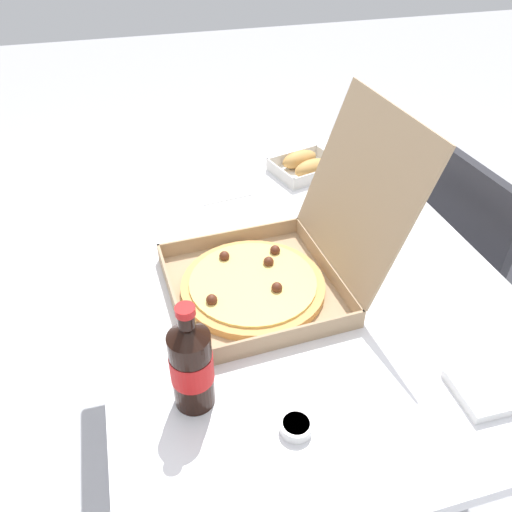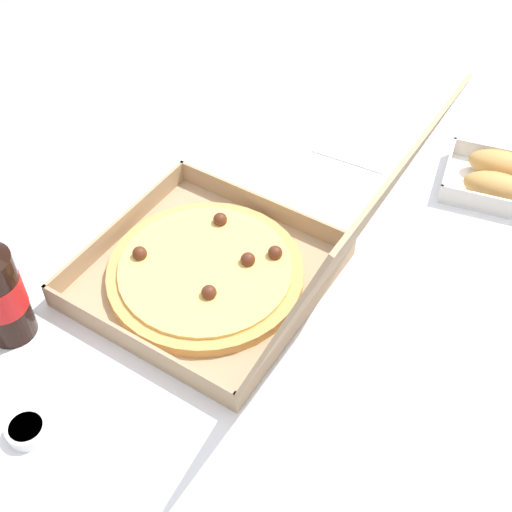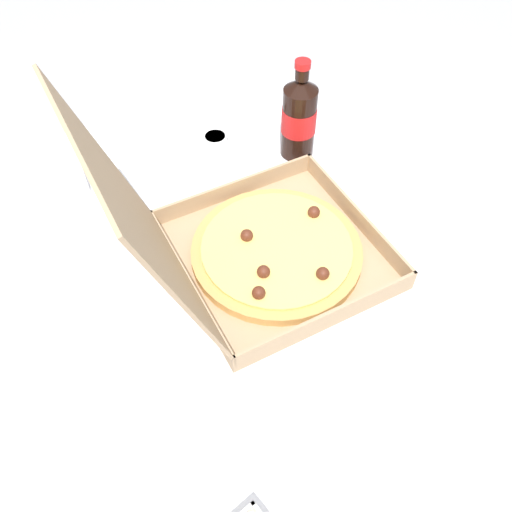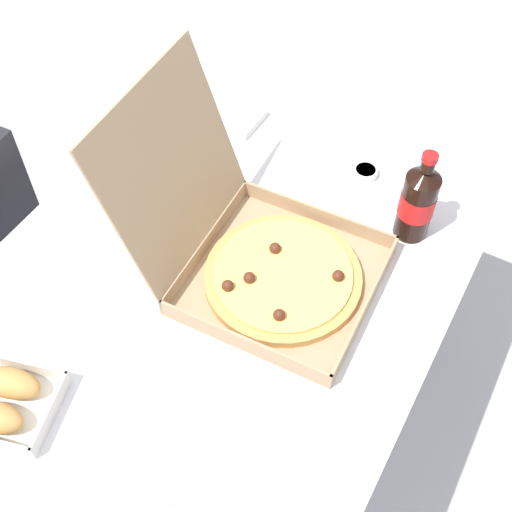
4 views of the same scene
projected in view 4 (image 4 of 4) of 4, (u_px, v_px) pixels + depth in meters
name	position (u px, v px, depth m)	size (l,w,h in m)	color
ground_plane	(224.00, 431.00, 1.91)	(10.00, 10.00, 0.00)	#B2B2B7
dining_table	(212.00, 308.00, 1.40)	(1.25, 0.90, 0.72)	white
pizza_box_open	(264.00, 258.00, 1.32)	(0.38, 0.49, 0.39)	tan
bread_side_box	(1.00, 401.00, 1.16)	(0.20, 0.22, 0.06)	white
cola_bottle	(418.00, 201.00, 1.36)	(0.07, 0.07, 0.22)	black
paper_menu	(128.00, 488.00, 1.10)	(0.21, 0.15, 0.00)	white
napkin_pile	(238.00, 118.00, 1.64)	(0.11, 0.11, 0.02)	white
dipping_sauce_cup	(365.00, 172.00, 1.53)	(0.06, 0.06, 0.02)	white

